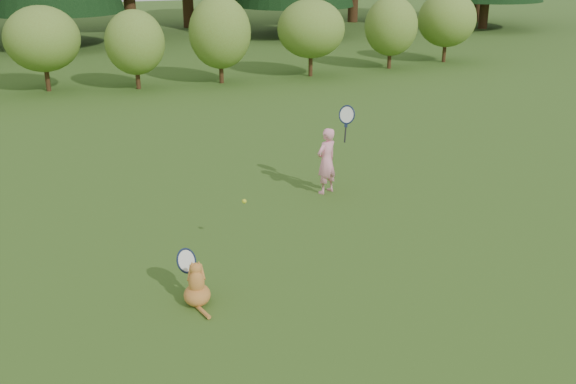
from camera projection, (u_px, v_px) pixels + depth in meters
name	position (u px, v px, depth m)	size (l,w,h in m)	color
ground	(296.00, 259.00, 8.98)	(100.00, 100.00, 0.00)	#2F5116
shrub_row	(135.00, 42.00, 19.78)	(28.00, 3.00, 2.80)	olive
child	(327.00, 159.00, 11.24)	(0.73, 0.54, 1.76)	pink
cat	(196.00, 282.00, 7.78)	(0.49, 0.84, 0.75)	#B66723
tennis_ball	(244.00, 201.00, 9.04)	(0.07, 0.07, 0.07)	#BCD719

